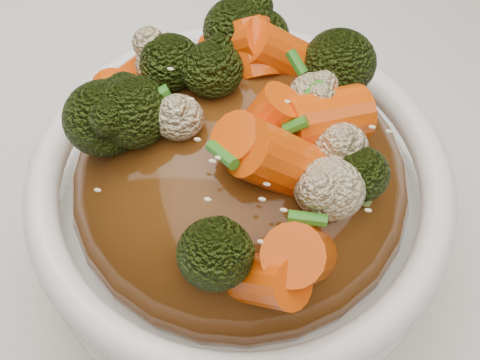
# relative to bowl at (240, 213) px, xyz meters

# --- Properties ---
(tablecloth) EXTENTS (1.20, 0.80, 0.04)m
(tablecloth) POSITION_rel_bowl_xyz_m (-0.02, 0.03, -0.06)
(tablecloth) COLOR white
(tablecloth) RESTS_ON dining_table
(bowl) EXTENTS (0.28, 0.28, 0.09)m
(bowl) POSITION_rel_bowl_xyz_m (0.00, 0.00, 0.00)
(bowl) COLOR white
(bowl) RESTS_ON tablecloth
(sauce_base) EXTENTS (0.22, 0.22, 0.10)m
(sauce_base) POSITION_rel_bowl_xyz_m (0.00, -0.00, 0.03)
(sauce_base) COLOR #552C0E
(sauce_base) RESTS_ON bowl
(carrots) EXTENTS (0.22, 0.22, 0.05)m
(carrots) POSITION_rel_bowl_xyz_m (0.00, -0.00, 0.09)
(carrots) COLOR #F45107
(carrots) RESTS_ON sauce_base
(broccoli) EXTENTS (0.22, 0.22, 0.05)m
(broccoli) POSITION_rel_bowl_xyz_m (0.00, -0.00, 0.09)
(broccoli) COLOR black
(broccoli) RESTS_ON sauce_base
(cauliflower) EXTENTS (0.22, 0.22, 0.04)m
(cauliflower) POSITION_rel_bowl_xyz_m (0.00, -0.00, 0.09)
(cauliflower) COLOR beige
(cauliflower) RESTS_ON sauce_base
(scallions) EXTENTS (0.17, 0.17, 0.02)m
(scallions) POSITION_rel_bowl_xyz_m (0.00, -0.00, 0.10)
(scallions) COLOR #2B761B
(scallions) RESTS_ON sauce_base
(sesame_seeds) EXTENTS (0.20, 0.20, 0.01)m
(sesame_seeds) POSITION_rel_bowl_xyz_m (0.00, -0.00, 0.10)
(sesame_seeds) COLOR beige
(sesame_seeds) RESTS_ON sauce_base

